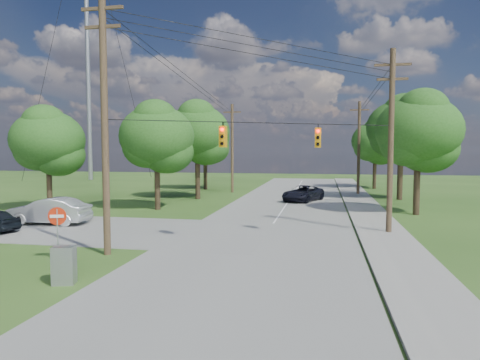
% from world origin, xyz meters
% --- Properties ---
extents(ground, '(140.00, 140.00, 0.00)m').
position_xyz_m(ground, '(0.00, 0.00, 0.00)').
color(ground, '#2B4D19').
rests_on(ground, ground).
extents(main_road, '(10.00, 100.00, 0.03)m').
position_xyz_m(main_road, '(2.00, 5.00, 0.01)').
color(main_road, gray).
rests_on(main_road, ground).
extents(sidewalk_east, '(2.60, 100.00, 0.12)m').
position_xyz_m(sidewalk_east, '(8.70, 5.00, 0.06)').
color(sidewalk_east, gray).
rests_on(sidewalk_east, ground).
extents(pole_sw, '(2.00, 0.32, 12.00)m').
position_xyz_m(pole_sw, '(-4.60, 0.40, 6.23)').
color(pole_sw, brown).
rests_on(pole_sw, ground).
extents(pole_ne, '(2.00, 0.32, 10.50)m').
position_xyz_m(pole_ne, '(8.90, 8.00, 5.47)').
color(pole_ne, brown).
rests_on(pole_ne, ground).
extents(pole_north_e, '(2.00, 0.32, 10.00)m').
position_xyz_m(pole_north_e, '(8.90, 30.00, 5.13)').
color(pole_north_e, brown).
rests_on(pole_north_e, ground).
extents(pole_north_w, '(2.00, 0.32, 10.00)m').
position_xyz_m(pole_north_w, '(-5.00, 30.00, 5.13)').
color(pole_north_w, brown).
rests_on(pole_north_w, ground).
extents(power_lines, '(13.93, 29.62, 4.93)m').
position_xyz_m(power_lines, '(1.50, 11.54, 9.15)').
color(power_lines, black).
rests_on(power_lines, ground).
extents(traffic_signals, '(4.91, 3.27, 1.05)m').
position_xyz_m(traffic_signals, '(2.55, 4.43, 5.50)').
color(traffic_signals, orange).
rests_on(traffic_signals, ground).
extents(radio_mast, '(0.70, 0.70, 45.00)m').
position_xyz_m(radio_mast, '(-32.00, 46.00, 22.50)').
color(radio_mast, '#95989A').
rests_on(radio_mast, ground).
extents(tree_w_near, '(6.00, 6.00, 8.40)m').
position_xyz_m(tree_w_near, '(-8.00, 15.00, 5.92)').
color(tree_w_near, '#413120').
rests_on(tree_w_near, ground).
extents(tree_w_mid, '(6.40, 6.40, 9.22)m').
position_xyz_m(tree_w_mid, '(-7.00, 23.00, 6.58)').
color(tree_w_mid, '#413120').
rests_on(tree_w_mid, ground).
extents(tree_w_far, '(6.00, 6.00, 8.73)m').
position_xyz_m(tree_w_far, '(-9.00, 33.00, 6.25)').
color(tree_w_far, '#413120').
rests_on(tree_w_far, ground).
extents(tree_e_near, '(6.20, 6.20, 8.81)m').
position_xyz_m(tree_e_near, '(12.00, 16.00, 6.25)').
color(tree_e_near, '#413120').
rests_on(tree_e_near, ground).
extents(tree_e_mid, '(6.60, 6.60, 9.64)m').
position_xyz_m(tree_e_mid, '(12.50, 26.00, 6.91)').
color(tree_e_mid, '#413120').
rests_on(tree_e_mid, ground).
extents(tree_e_far, '(5.80, 5.80, 8.32)m').
position_xyz_m(tree_e_far, '(11.50, 38.00, 5.92)').
color(tree_e_far, '#413120').
rests_on(tree_e_far, ground).
extents(tree_cross_n, '(5.60, 5.60, 7.91)m').
position_xyz_m(tree_cross_n, '(-16.00, 12.50, 5.59)').
color(tree_cross_n, '#413120').
rests_on(tree_cross_n, ground).
extents(car_cross_silver, '(5.29, 2.15, 1.71)m').
position_xyz_m(car_cross_silver, '(-12.24, 7.02, 0.89)').
color(car_cross_silver, silver).
rests_on(car_cross_silver, cross_road).
extents(car_main_north, '(4.23, 5.75, 1.45)m').
position_xyz_m(car_main_north, '(3.33, 22.85, 0.76)').
color(car_main_north, black).
rests_on(car_main_north, main_road).
extents(control_cabinet, '(0.88, 0.73, 1.37)m').
position_xyz_m(control_cabinet, '(-3.96, -3.93, 0.69)').
color(control_cabinet, '#95989A').
rests_on(control_cabinet, ground).
extents(do_not_enter_sign, '(0.77, 0.25, 2.37)m').
position_xyz_m(do_not_enter_sign, '(-6.08, -1.14, 1.73)').
color(do_not_enter_sign, '#95989A').
rests_on(do_not_enter_sign, ground).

